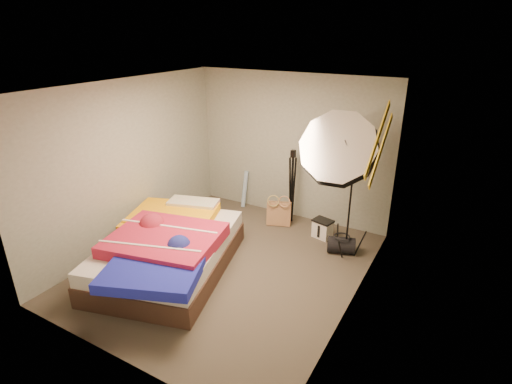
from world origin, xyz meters
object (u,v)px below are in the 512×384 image
Objects in this scene: camera_case at (322,229)px; bed at (168,249)px; tote_bag at (279,214)px; camera_tripod at (292,181)px; photo_umbrella at (339,150)px; duffel_bag at (341,245)px; wrapping_roll at (245,189)px.

camera_case is 0.11× the size of bed.
camera_tripod is (0.12, 0.23, 0.53)m from tote_bag.
duffel_bag is at bearing 57.13° from photo_umbrella.
wrapping_roll reaches higher than bed.
bed reaches higher than duffel_bag.
photo_umbrella reaches higher than duffel_bag.
photo_umbrella is at bearing -41.52° from camera_case.
camera_case is at bearing 51.51° from bed.
camera_tripod reaches higher than bed.
camera_case is at bearing -14.36° from wrapping_roll.
bed is 1.15× the size of photo_umbrella.
camera_case is (1.73, -0.44, -0.20)m from wrapping_roll.
photo_umbrella is (1.85, 1.46, 1.31)m from bed.
tote_bag is 0.59× the size of wrapping_roll.
bed is at bearing -114.02° from camera_case.
bed is 2.69m from photo_umbrella.
tote_bag is 0.82m from camera_case.
camera_case is 1.59m from photo_umbrella.
duffel_bag is at bearing -19.31° from wrapping_roll.
photo_umbrella reaches higher than camera_tripod.
tote_bag is 0.60m from camera_tripod.
duffel_bag is 1.41m from camera_tripod.
tote_bag is 0.99m from wrapping_roll.
photo_umbrella is at bearing -45.15° from tote_bag.
wrapping_roll reaches higher than tote_bag.
wrapping_roll is at bearing 156.04° from photo_umbrella.
tote_bag is 0.32× the size of camera_tripod.
camera_case is 0.52m from duffel_bag.
tote_bag is 1.01× the size of duffel_bag.
photo_umbrella is at bearing -37.08° from camera_tripod.
tote_bag is at bearing 154.86° from photo_umbrella.
duffel_bag is at bearing -22.15° from camera_case.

